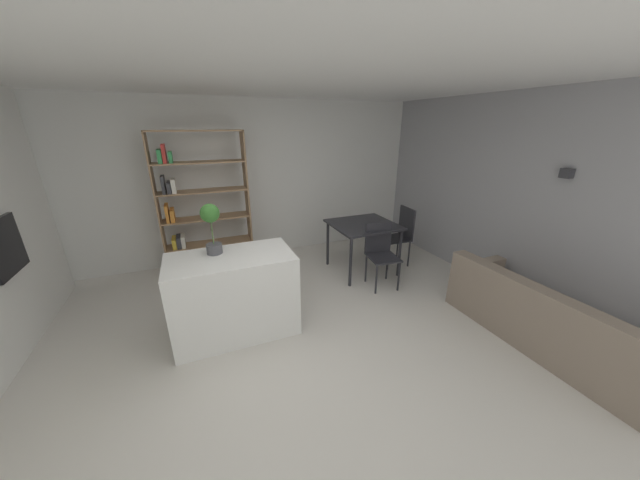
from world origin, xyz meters
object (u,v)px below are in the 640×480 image
object	(u,v)px
dining_chair_window_side	(400,232)
sofa	(552,324)
open_bookshelf	(196,207)
dining_chair_near	(381,249)
built_in_oven	(5,247)
kitchen_island	(234,295)
potted_plant_on_island	(211,223)
dining_table	(363,229)

from	to	relation	value
dining_chair_window_side	sofa	world-z (taller)	dining_chair_window_side
open_bookshelf	dining_chair_window_side	bearing A→B (deg)	-17.77
dining_chair_near	open_bookshelf	bearing A→B (deg)	156.39
built_in_oven	kitchen_island	bearing A→B (deg)	-17.36
built_in_oven	potted_plant_on_island	world-z (taller)	potted_plant_on_island
potted_plant_on_island	dining_chair_window_side	bearing A→B (deg)	12.87
dining_chair_window_side	sofa	distance (m)	2.38
dining_table	dining_chair_near	distance (m)	0.51
sofa	dining_table	bearing A→B (deg)	21.86
kitchen_island	dining_chair_near	world-z (taller)	kitchen_island
potted_plant_on_island	dining_chair_window_side	world-z (taller)	potted_plant_on_island
built_in_oven	dining_table	bearing A→B (deg)	2.63
kitchen_island	dining_chair_window_side	world-z (taller)	dining_chair_window_side
open_bookshelf	sofa	xyz separation A→B (m)	(3.31, -3.33, -0.80)
open_bookshelf	dining_chair_near	distance (m)	2.84
kitchen_island	open_bookshelf	bearing A→B (deg)	98.32
built_in_oven	open_bookshelf	bearing A→B (deg)	33.51
potted_plant_on_island	kitchen_island	bearing A→B (deg)	-46.07
open_bookshelf	dining_table	size ratio (longest dim) A/B	2.23
dining_chair_near	kitchen_island	bearing A→B (deg)	-162.95
potted_plant_on_island	dining_table	xyz separation A→B (m)	(2.24, 0.68, -0.56)
kitchen_island	sofa	size ratio (longest dim) A/B	0.61
dining_chair_window_side	dining_chair_near	bearing A→B (deg)	-51.35
built_in_oven	kitchen_island	distance (m)	2.22
open_bookshelf	dining_chair_near	xyz separation A→B (m)	(2.38, -1.46, -0.51)
open_bookshelf	dining_chair_window_side	xyz separation A→B (m)	(3.07, -0.99, -0.49)
built_in_oven	dining_chair_window_side	xyz separation A→B (m)	(4.84, 0.18, -0.55)
built_in_oven	dining_chair_near	world-z (taller)	built_in_oven
potted_plant_on_island	dining_chair_near	distance (m)	2.37
dining_chair_near	sofa	xyz separation A→B (m)	(0.93, -1.87, -0.29)
kitchen_island	potted_plant_on_island	world-z (taller)	potted_plant_on_island
potted_plant_on_island	sofa	xyz separation A→B (m)	(3.18, -1.67, -1.02)
potted_plant_on_island	open_bookshelf	size ratio (longest dim) A/B	0.25
built_in_oven	open_bookshelf	xyz separation A→B (m)	(1.76, 1.17, -0.06)
open_bookshelf	dining_chair_near	world-z (taller)	open_bookshelf
kitchen_island	dining_chair_window_side	bearing A→B (deg)	16.19
dining_table	dining_chair_window_side	bearing A→B (deg)	-0.60
kitchen_island	dining_table	xyz separation A→B (m)	(2.10, 0.82, 0.24)
dining_chair_near	dining_chair_window_side	bearing A→B (deg)	42.61
built_in_oven	dining_chair_near	size ratio (longest dim) A/B	0.62
kitchen_island	potted_plant_on_island	distance (m)	0.83
built_in_oven	dining_chair_window_side	bearing A→B (deg)	2.16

